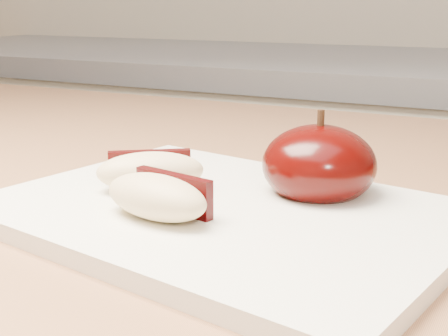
% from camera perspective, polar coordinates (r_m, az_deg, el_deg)
% --- Properties ---
extents(back_cabinet, '(2.40, 0.62, 0.94)m').
position_cam_1_polar(back_cabinet, '(1.33, 13.81, -10.85)').
color(back_cabinet, silver).
rests_on(back_cabinet, ground).
extents(cutting_board, '(0.33, 0.26, 0.01)m').
position_cam_1_polar(cutting_board, '(0.41, 0.00, -4.22)').
color(cutting_board, silver).
rests_on(cutting_board, island_counter).
extents(apple_half, '(0.09, 0.09, 0.07)m').
position_cam_1_polar(apple_half, '(0.43, 8.67, 0.30)').
color(apple_half, black).
rests_on(apple_half, cutting_board).
extents(apple_wedge_a, '(0.08, 0.07, 0.03)m').
position_cam_1_polar(apple_wedge_a, '(0.44, -6.76, -0.26)').
color(apple_wedge_a, '#DABD8A').
rests_on(apple_wedge_a, cutting_board).
extents(apple_wedge_b, '(0.08, 0.05, 0.03)m').
position_cam_1_polar(apple_wedge_b, '(0.38, -6.04, -2.59)').
color(apple_wedge_b, '#DABD8A').
rests_on(apple_wedge_b, cutting_board).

